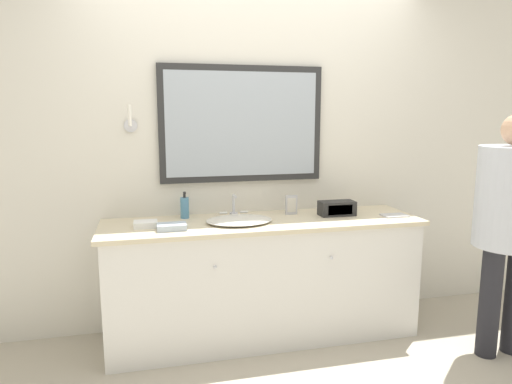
{
  "coord_description": "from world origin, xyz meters",
  "views": [
    {
      "loc": [
        -0.77,
        -2.63,
        1.56
      ],
      "look_at": [
        -0.05,
        0.34,
        1.05
      ],
      "focal_mm": 32.0,
      "sensor_mm": 36.0,
      "label": 1
    }
  ],
  "objects": [
    {
      "name": "ground_plane",
      "position": [
        0.0,
        0.0,
        0.0
      ],
      "size": [
        14.0,
        14.0,
        0.0
      ],
      "primitive_type": "plane",
      "color": "#B2A893"
    },
    {
      "name": "wall_back",
      "position": [
        -0.0,
        0.67,
        1.28
      ],
      "size": [
        8.0,
        0.18,
        2.55
      ],
      "color": "silver",
      "rests_on": "ground_plane"
    },
    {
      "name": "vanity_counter",
      "position": [
        0.0,
        0.34,
        0.42
      ],
      "size": [
        2.2,
        0.61,
        0.85
      ],
      "color": "silver",
      "rests_on": "ground_plane"
    },
    {
      "name": "sink_basin",
      "position": [
        -0.18,
        0.32,
        0.86
      ],
      "size": [
        0.45,
        0.39,
        0.16
      ],
      "color": "silver",
      "rests_on": "vanity_counter"
    },
    {
      "name": "soap_bottle",
      "position": [
        -0.52,
        0.53,
        0.92
      ],
      "size": [
        0.06,
        0.06,
        0.19
      ],
      "color": "teal",
      "rests_on": "vanity_counter"
    },
    {
      "name": "appliance_box",
      "position": [
        0.55,
        0.37,
        0.9
      ],
      "size": [
        0.26,
        0.13,
        0.1
      ],
      "color": "black",
      "rests_on": "vanity_counter"
    },
    {
      "name": "picture_frame",
      "position": [
        0.24,
        0.47,
        0.92
      ],
      "size": [
        0.09,
        0.01,
        0.14
      ],
      "color": "#B2B2B7",
      "rests_on": "vanity_counter"
    },
    {
      "name": "hand_towel_near_sink",
      "position": [
        -0.79,
        0.33,
        0.86
      ],
      "size": [
        0.15,
        0.12,
        0.04
      ],
      "color": "white",
      "rests_on": "vanity_counter"
    },
    {
      "name": "hand_towel_far_corner",
      "position": [
        -0.63,
        0.22,
        0.86
      ],
      "size": [
        0.18,
        0.13,
        0.04
      ],
      "color": "#A8B7C6",
      "rests_on": "vanity_counter"
    },
    {
      "name": "metal_tray",
      "position": [
        0.95,
        0.25,
        0.85
      ],
      "size": [
        0.18,
        0.12,
        0.01
      ],
      "color": "silver",
      "rests_on": "vanity_counter"
    },
    {
      "name": "person",
      "position": [
        1.46,
        -0.27,
        0.96
      ],
      "size": [
        0.44,
        0.44,
        1.57
      ],
      "color": "#232328",
      "rests_on": "ground_plane"
    }
  ]
}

